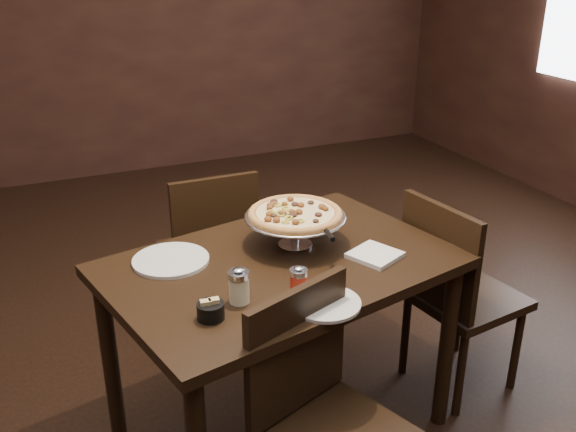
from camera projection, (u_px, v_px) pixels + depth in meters
name	position (u px, v px, depth m)	size (l,w,h in m)	color
room	(285.00, 84.00, 1.97)	(6.04, 7.04, 2.84)	black
dining_table	(281.00, 286.00, 2.33)	(1.35, 1.05, 0.76)	black
pizza_stand	(295.00, 214.00, 2.36)	(0.38, 0.38, 0.16)	silver
parmesan_shaker	(239.00, 286.00, 2.01)	(0.07, 0.07, 0.12)	beige
pepper_flake_shaker	(299.00, 282.00, 2.05)	(0.06, 0.06, 0.10)	maroon
packet_caddy	(211.00, 310.00, 1.93)	(0.08, 0.08, 0.07)	black
napkin_stack	(375.00, 255.00, 2.31)	(0.16, 0.16, 0.02)	silver
plate_left	(171.00, 260.00, 2.28)	(0.27, 0.27, 0.01)	silver
plate_near	(325.00, 303.00, 2.01)	(0.23, 0.23, 0.01)	silver
serving_spatula	(328.00, 234.00, 2.21)	(0.13, 0.13, 0.02)	silver
chair_far	(210.00, 248.00, 3.03)	(0.40, 0.40, 0.86)	black
chair_near	(323.00, 415.00, 1.96)	(0.52, 0.52, 0.87)	black
chair_side	(455.00, 289.00, 2.65)	(0.46, 0.46, 0.88)	black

